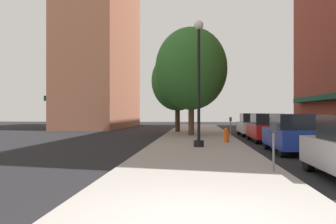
% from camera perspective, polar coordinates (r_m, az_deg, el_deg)
% --- Properties ---
extents(ground_plane, '(90.00, 90.00, 0.00)m').
position_cam_1_polar(ground_plane, '(23.98, 14.17, -4.18)').
color(ground_plane, black).
extents(sidewalk_slab, '(4.80, 50.00, 0.12)m').
position_cam_1_polar(sidewalk_slab, '(24.63, 4.54, -3.94)').
color(sidewalk_slab, gray).
rests_on(sidewalk_slab, ground).
extents(building_far_background, '(6.80, 18.00, 17.39)m').
position_cam_1_polar(building_far_background, '(44.52, -10.00, 8.92)').
color(building_far_background, '#9E6047').
rests_on(building_far_background, ground).
extents(lamppost, '(0.48, 0.48, 5.90)m').
position_cam_1_polar(lamppost, '(17.48, 4.72, 4.79)').
color(lamppost, black).
rests_on(lamppost, sidewalk_slab).
extents(fire_hydrant, '(0.33, 0.26, 0.79)m').
position_cam_1_polar(fire_hydrant, '(20.13, 8.91, -3.49)').
color(fire_hydrant, '#E05614').
rests_on(fire_hydrant, sidewalk_slab).
extents(parking_meter_near, '(0.14, 0.09, 1.31)m').
position_cam_1_polar(parking_meter_near, '(23.54, 9.54, -1.95)').
color(parking_meter_near, slate).
rests_on(parking_meter_near, sidewalk_slab).
extents(parking_meter_far, '(0.14, 0.09, 1.31)m').
position_cam_1_polar(parking_meter_far, '(10.62, 15.83, -4.22)').
color(parking_meter_far, slate).
rests_on(parking_meter_far, sidewalk_slab).
extents(tree_near, '(4.35, 4.35, 6.76)m').
position_cam_1_polar(tree_near, '(31.21, 1.46, 4.79)').
color(tree_near, '#422D1E').
rests_on(tree_near, sidewalk_slab).
extents(tree_mid, '(5.04, 5.04, 7.59)m').
position_cam_1_polar(tree_mid, '(26.36, 3.57, 6.63)').
color(tree_mid, '#4C3823').
rests_on(tree_mid, sidewalk_slab).
extents(car_blue, '(1.80, 4.30, 1.66)m').
position_cam_1_polar(car_blue, '(16.64, 18.52, -3.21)').
color(car_blue, black).
rests_on(car_blue, ground).
extents(car_red, '(1.80, 4.30, 1.66)m').
position_cam_1_polar(car_red, '(22.50, 14.80, -2.39)').
color(car_red, black).
rests_on(car_red, ground).
extents(car_white, '(1.80, 4.30, 1.66)m').
position_cam_1_polar(car_white, '(28.13, 12.71, -1.93)').
color(car_white, black).
rests_on(car_white, ground).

